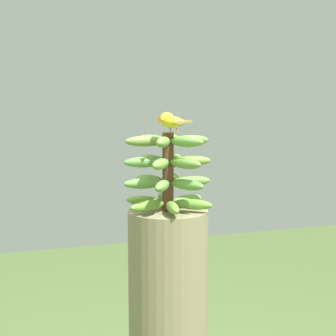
# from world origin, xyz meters

# --- Properties ---
(banana_bunch) EXTENTS (0.32, 0.31, 0.27)m
(banana_bunch) POSITION_xyz_m (0.00, -0.00, 1.37)
(banana_bunch) COLOR brown
(banana_bunch) RESTS_ON banana_tree
(perched_bird) EXTENTS (0.12, 0.15, 0.07)m
(perched_bird) POSITION_xyz_m (-0.04, 0.00, 1.54)
(perched_bird) COLOR #C68933
(perched_bird) RESTS_ON banana_bunch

